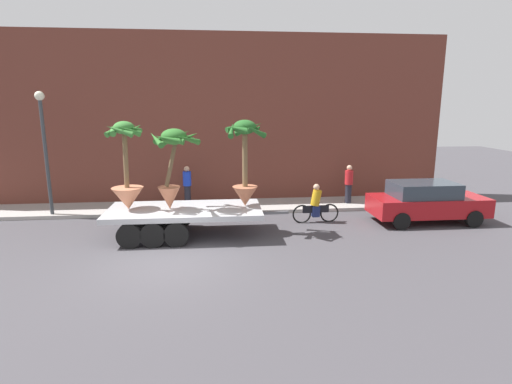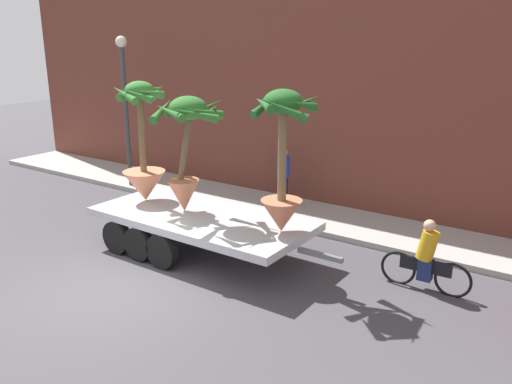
{
  "view_description": "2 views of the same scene",
  "coord_description": "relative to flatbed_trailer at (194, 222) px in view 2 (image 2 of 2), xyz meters",
  "views": [
    {
      "loc": [
        1.37,
        -11.31,
        4.51
      ],
      "look_at": [
        2.78,
        2.41,
        1.51
      ],
      "focal_mm": 28.53,
      "sensor_mm": 36.0,
      "label": 1
    },
    {
      "loc": [
        7.85,
        -6.34,
        4.99
      ],
      "look_at": [
        1.75,
        2.59,
        1.74
      ],
      "focal_mm": 36.66,
      "sensor_mm": 36.0,
      "label": 2
    }
  ],
  "objects": [
    {
      "name": "sidewalk",
      "position": [
        -0.06,
        3.65,
        -0.68
      ],
      "size": [
        24.0,
        2.2,
        0.15
      ],
      "primitive_type": "cube",
      "color": "#A39E99",
      "rests_on": "ground"
    },
    {
      "name": "building_facade",
      "position": [
        -0.06,
        5.35,
        3.03
      ],
      "size": [
        24.0,
        1.2,
        7.58
      ],
      "primitive_type": "cube",
      "color": "brown",
      "rests_on": "ground"
    },
    {
      "name": "potted_palm_middle",
      "position": [
        -0.1,
        -0.03,
        1.86
      ],
      "size": [
        1.78,
        1.75,
        2.73
      ],
      "color": "#B26647",
      "rests_on": "flatbed_trailer"
    },
    {
      "name": "street_lamp",
      "position": [
        -5.27,
        2.85,
        2.47
      ],
      "size": [
        0.36,
        0.36,
        4.83
      ],
      "color": "#383D42",
      "rests_on": "sidewalk"
    },
    {
      "name": "potted_palm_rear",
      "position": [
        -1.65,
        0.08,
        1.41
      ],
      "size": [
        1.28,
        1.28,
        2.98
      ],
      "color": "#C17251",
      "rests_on": "flatbed_trailer"
    },
    {
      "name": "flatbed_trailer",
      "position": [
        0.0,
        0.0,
        0.0
      ],
      "size": [
        6.26,
        2.47,
        0.98
      ],
      "color": "#B7BABF",
      "rests_on": "ground"
    },
    {
      "name": "ground_plane",
      "position": [
        -0.06,
        -2.45,
        -0.76
      ],
      "size": [
        60.0,
        60.0,
        0.0
      ],
      "primitive_type": "plane",
      "color": "#423F44"
    },
    {
      "name": "pedestrian_near_gate",
      "position": [
        0.09,
        3.92,
        0.29
      ],
      "size": [
        0.36,
        0.36,
        1.71
      ],
      "color": "black",
      "rests_on": "sidewalk"
    },
    {
      "name": "cyclist",
      "position": [
        5.16,
        1.14,
        -0.09
      ],
      "size": [
        1.84,
        0.36,
        1.54
      ],
      "color": "black",
      "rests_on": "ground"
    },
    {
      "name": "potted_palm_front",
      "position": [
        2.35,
        0.14,
        1.76
      ],
      "size": [
        1.41,
        1.53,
        3.0
      ],
      "color": "#B26647",
      "rests_on": "flatbed_trailer"
    }
  ]
}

